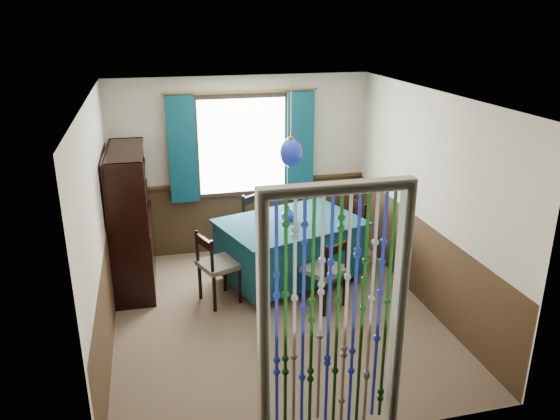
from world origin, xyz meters
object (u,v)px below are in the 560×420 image
object	(u,v)px
chair_far	(263,226)
chair_near	(326,271)
bowl_shelf	(133,200)
pendant_lamp	(291,152)
chair_right	(348,231)
chair_left	(217,265)
vase_sideboard	(135,202)
vase_table	(288,214)
sideboard	(132,240)
dining_table	(290,247)

from	to	relation	value
chair_far	chair_near	bearing A→B (deg)	72.97
chair_near	bowl_shelf	distance (m)	2.40
chair_far	pendant_lamp	world-z (taller)	pendant_lamp
chair_far	chair_right	size ratio (longest dim) A/B	1.07
chair_far	chair_left	bearing A→B (deg)	17.61
pendant_lamp	vase_sideboard	world-z (taller)	pendant_lamp
chair_near	bowl_shelf	world-z (taller)	bowl_shelf
chair_near	chair_far	xyz separation A→B (m)	(-0.45, 1.42, 0.05)
vase_table	vase_sideboard	xyz separation A→B (m)	(-1.86, 0.71, 0.08)
sideboard	bowl_shelf	xyz separation A→B (m)	(0.06, -0.31, 0.62)
pendant_lamp	vase_sideboard	distance (m)	2.16
dining_table	pendant_lamp	distance (m)	1.24
chair_right	sideboard	xyz separation A→B (m)	(-2.84, 0.07, 0.13)
bowl_shelf	chair_right	bearing A→B (deg)	4.86
chair_near	chair_right	size ratio (longest dim) A/B	0.96
chair_left	vase_sideboard	size ratio (longest dim) A/B	4.55
chair_right	sideboard	world-z (taller)	sideboard
chair_far	bowl_shelf	world-z (taller)	bowl_shelf
pendant_lamp	chair_far	bearing A→B (deg)	107.74
dining_table	sideboard	world-z (taller)	sideboard
sideboard	chair_left	bearing A→B (deg)	-35.44
chair_left	bowl_shelf	distance (m)	1.24
vase_sideboard	dining_table	bearing A→B (deg)	-21.79
pendant_lamp	vase_sideboard	size ratio (longest dim) A/B	4.93
dining_table	chair_far	world-z (taller)	chair_far
dining_table	bowl_shelf	bearing A→B (deg)	160.57
pendant_lamp	vase_sideboard	bearing A→B (deg)	158.21
vase_table	bowl_shelf	distance (m)	1.89
chair_right	bowl_shelf	world-z (taller)	bowl_shelf
pendant_lamp	chair_right	bearing A→B (deg)	18.95
chair_left	chair_right	size ratio (longest dim) A/B	0.99
vase_table	pendant_lamp	bearing A→B (deg)	-63.03
chair_right	vase_sideboard	xyz separation A→B (m)	(-2.77, 0.45, 0.50)
dining_table	chair_left	xyz separation A→B (m)	(-0.99, -0.33, 0.01)
dining_table	chair_near	size ratio (longest dim) A/B	2.26
vase_sideboard	vase_table	bearing A→B (deg)	-20.91
dining_table	pendant_lamp	xyz separation A→B (m)	(-0.00, 0.00, 1.24)
vase_table	chair_right	bearing A→B (deg)	16.17
chair_left	pendant_lamp	xyz separation A→B (m)	(0.99, 0.33, 1.23)
chair_left	pendant_lamp	size ratio (longest dim) A/B	0.92
chair_far	vase_table	size ratio (longest dim) A/B	5.78
chair_right	pendant_lamp	distance (m)	1.54
chair_left	bowl_shelf	bearing A→B (deg)	-135.57
chair_far	chair_left	size ratio (longest dim) A/B	1.09
pendant_lamp	vase_table	bearing A→B (deg)	116.97
dining_table	chair_right	world-z (taller)	chair_right
dining_table	vase_sideboard	size ratio (longest dim) A/B	10.03
sideboard	vase_table	world-z (taller)	sideboard
chair_right	pendant_lamp	size ratio (longest dim) A/B	0.94
pendant_lamp	bowl_shelf	distance (m)	1.94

